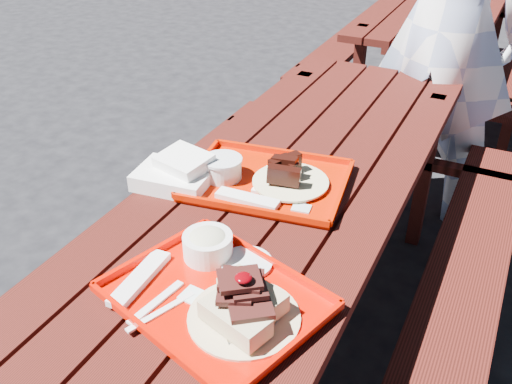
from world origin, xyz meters
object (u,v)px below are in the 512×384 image
at_px(picnic_table_far, 443,23).
at_px(person, 448,24).
at_px(near_tray, 222,285).
at_px(far_tray, 264,179).
at_px(picnic_table_near, 276,238).

relative_size(picnic_table_far, person, 1.25).
bearing_deg(near_tray, far_tray, 104.63).
bearing_deg(far_tray, picnic_table_near, 5.17).
xyz_separation_m(picnic_table_far, near_tray, (0.09, -3.30, 0.23)).
bearing_deg(far_tray, picnic_table_far, 89.09).
relative_size(far_tray, person, 0.28).
distance_m(picnic_table_near, near_tray, 0.56).
height_order(near_tray, far_tray, near_tray).
bearing_deg(person, picnic_table_near, 86.21).
height_order(picnic_table_far, near_tray, near_tray).
xyz_separation_m(picnic_table_near, far_tray, (-0.04, -0.00, 0.21)).
bearing_deg(person, picnic_table_far, -74.32).
bearing_deg(near_tray, picnic_table_far, 91.48).
bearing_deg(far_tray, near_tray, -75.37).
xyz_separation_m(near_tray, person, (0.15, 1.81, 0.17)).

